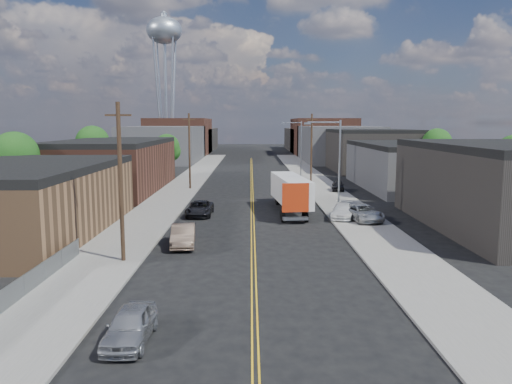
{
  "coord_description": "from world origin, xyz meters",
  "views": [
    {
      "loc": [
        -0.17,
        -20.63,
        8.72
      ],
      "look_at": [
        0.32,
        24.33,
        2.5
      ],
      "focal_mm": 35.0,
      "sensor_mm": 36.0,
      "label": 1
    }
  ],
  "objects_px": {
    "car_left_c": "(200,209)",
    "car_right_lot_b": "(343,211)",
    "car_right_lot_c": "(338,186)",
    "semi_truck": "(289,191)",
    "car_left_a": "(130,325)",
    "car_left_b": "(183,235)",
    "car_right_lot_a": "(362,212)",
    "water_tower": "(164,36)"
  },
  "relations": [
    {
      "from": "water_tower",
      "to": "car_left_c",
      "type": "xyz_separation_m",
      "value": [
        17.0,
        -84.0,
        -29.95
      ]
    },
    {
      "from": "car_left_a",
      "to": "water_tower",
      "type": "bearing_deg",
      "value": 100.06
    },
    {
      "from": "car_left_a",
      "to": "car_left_b",
      "type": "height_order",
      "value": "car_left_b"
    },
    {
      "from": "car_left_b",
      "to": "car_left_c",
      "type": "height_order",
      "value": "car_left_b"
    },
    {
      "from": "car_left_c",
      "to": "car_right_lot_b",
      "type": "height_order",
      "value": "car_right_lot_b"
    },
    {
      "from": "car_left_c",
      "to": "water_tower",
      "type": "bearing_deg",
      "value": 102.42
    },
    {
      "from": "car_left_a",
      "to": "car_right_lot_a",
      "type": "xyz_separation_m",
      "value": [
        14.74,
        24.31,
        0.17
      ]
    },
    {
      "from": "water_tower",
      "to": "car_right_lot_a",
      "type": "bearing_deg",
      "value": -70.01
    },
    {
      "from": "water_tower",
      "to": "car_right_lot_b",
      "type": "distance_m",
      "value": 95.91
    },
    {
      "from": "water_tower",
      "to": "car_right_lot_b",
      "type": "xyz_separation_m",
      "value": [
        30.2,
        -86.0,
        -29.84
      ]
    },
    {
      "from": "car_right_lot_b",
      "to": "car_left_a",
      "type": "bearing_deg",
      "value": -102.62
    },
    {
      "from": "car_left_c",
      "to": "semi_truck",
      "type": "bearing_deg",
      "value": 18.14
    },
    {
      "from": "car_right_lot_b",
      "to": "car_right_lot_c",
      "type": "bearing_deg",
      "value": 96.12
    },
    {
      "from": "semi_truck",
      "to": "car_left_a",
      "type": "height_order",
      "value": "semi_truck"
    },
    {
      "from": "car_left_a",
      "to": "car_right_lot_c",
      "type": "relative_size",
      "value": 1.1
    },
    {
      "from": "semi_truck",
      "to": "car_right_lot_a",
      "type": "relative_size",
      "value": 2.7
    },
    {
      "from": "car_right_lot_c",
      "to": "semi_truck",
      "type": "bearing_deg",
      "value": -110.05
    },
    {
      "from": "semi_truck",
      "to": "car_left_b",
      "type": "distance_m",
      "value": 16.93
    },
    {
      "from": "water_tower",
      "to": "car_left_b",
      "type": "relative_size",
      "value": 7.93
    },
    {
      "from": "semi_truck",
      "to": "car_right_lot_c",
      "type": "bearing_deg",
      "value": 56.31
    },
    {
      "from": "car_left_c",
      "to": "car_right_lot_a",
      "type": "distance_m",
      "value": 15.09
    },
    {
      "from": "car_left_a",
      "to": "car_left_c",
      "type": "xyz_separation_m",
      "value": [
        0.0,
        27.55,
        -0.0
      ]
    },
    {
      "from": "car_right_lot_a",
      "to": "semi_truck",
      "type": "bearing_deg",
      "value": 121.23
    },
    {
      "from": "water_tower",
      "to": "car_right_lot_c",
      "type": "distance_m",
      "value": 80.82
    },
    {
      "from": "car_left_a",
      "to": "car_right_lot_b",
      "type": "xyz_separation_m",
      "value": [
        13.2,
        25.55,
        0.11
      ]
    },
    {
      "from": "car_right_lot_b",
      "to": "car_left_c",
      "type": "bearing_deg",
      "value": -173.91
    },
    {
      "from": "car_right_lot_a",
      "to": "car_right_lot_b",
      "type": "distance_m",
      "value": 1.97
    },
    {
      "from": "car_right_lot_c",
      "to": "water_tower",
      "type": "bearing_deg",
      "value": 123.77
    },
    {
      "from": "water_tower",
      "to": "car_left_c",
      "type": "relative_size",
      "value": 7.37
    },
    {
      "from": "semi_truck",
      "to": "car_left_b",
      "type": "xyz_separation_m",
      "value": [
        -8.71,
        -14.46,
        -1.28
      ]
    },
    {
      "from": "semi_truck",
      "to": "car_left_a",
      "type": "relative_size",
      "value": 3.4
    },
    {
      "from": "car_right_lot_a",
      "to": "car_right_lot_c",
      "type": "distance_m",
      "value": 19.82
    },
    {
      "from": "car_left_c",
      "to": "car_right_lot_c",
      "type": "bearing_deg",
      "value": 46.92
    },
    {
      "from": "car_left_b",
      "to": "car_right_lot_a",
      "type": "distance_m",
      "value": 17.03
    },
    {
      "from": "car_left_a",
      "to": "car_right_lot_a",
      "type": "bearing_deg",
      "value": 60.16
    },
    {
      "from": "car_left_b",
      "to": "car_right_lot_c",
      "type": "xyz_separation_m",
      "value": [
        16.0,
        28.31,
        0.02
      ]
    },
    {
      "from": "car_left_a",
      "to": "car_right_lot_a",
      "type": "height_order",
      "value": "car_right_lot_a"
    },
    {
      "from": "semi_truck",
      "to": "car_left_b",
      "type": "relative_size",
      "value": 3.0
    },
    {
      "from": "car_left_b",
      "to": "car_right_lot_b",
      "type": "height_order",
      "value": "car_left_b"
    },
    {
      "from": "semi_truck",
      "to": "car_right_lot_a",
      "type": "height_order",
      "value": "semi_truck"
    },
    {
      "from": "car_left_b",
      "to": "car_right_lot_b",
      "type": "relative_size",
      "value": 1.03
    },
    {
      "from": "water_tower",
      "to": "car_right_lot_b",
      "type": "relative_size",
      "value": 8.13
    }
  ]
}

